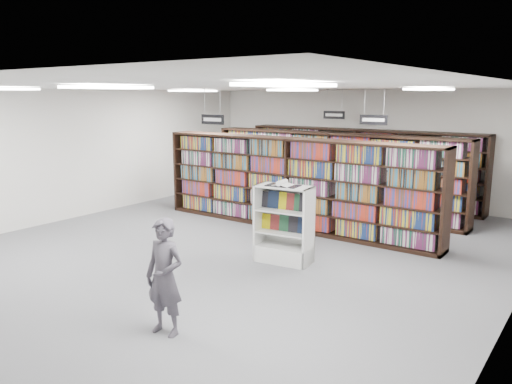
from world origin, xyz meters
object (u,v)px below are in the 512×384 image
Objects in this scene: endcap_display at (285,236)px; open_book at (283,184)px; shopper at (165,277)px; bookshelf_row_near at (292,184)px.

endcap_display is 0.98m from open_book.
shopper is at bearing -90.59° from open_book.
open_book is at bearing 88.74° from shopper.
bookshelf_row_near is at bearing 98.32° from shopper.
bookshelf_row_near is at bearing 111.46° from endcap_display.
bookshelf_row_near reaches higher than open_book.
bookshelf_row_near is 2.49m from open_book.
bookshelf_row_near is 5.61m from shopper.
open_book is (1.15, -2.17, 0.42)m from bookshelf_row_near.
open_book is at bearing -106.60° from endcap_display.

